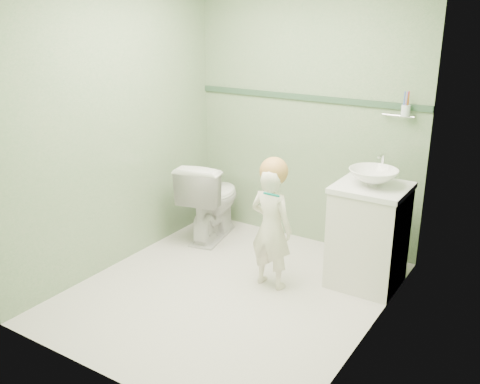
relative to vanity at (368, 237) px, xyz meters
The scene contains 12 objects.
ground 1.16m from the vanity, 140.19° to the right, with size 2.50×2.50×0.00m, color silver.
room_shell 1.35m from the vanity, 140.19° to the right, with size 2.50×2.54×2.40m.
trim_stripe 1.38m from the vanity, 147.36° to the left, with size 2.20×0.02×0.05m, color #32523B.
vanity is the anchor object (origin of this frame).
counter 0.41m from the vanity, ahead, with size 0.54×0.52×0.04m, color white.
basin 0.49m from the vanity, ahead, with size 0.37×0.37×0.13m, color white.
faucet 0.60m from the vanity, 90.00° to the left, with size 0.03×0.13×0.18m.
cup_holder 1.05m from the vanity, 83.68° to the left, with size 0.26×0.07×0.21m.
toilet 1.58m from the vanity, behind, with size 0.43×0.75×0.77m, color white.
toddler 0.77m from the vanity, 145.47° to the right, with size 0.36×0.23×0.98m, color white.
hair_cap 0.93m from the vanity, 147.05° to the right, with size 0.22×0.22×0.22m, color #BC8645.
teal_toothbrush 0.90m from the vanity, 135.07° to the right, with size 0.11×0.13×0.08m.
Camera 1 is at (2.06, -3.07, 2.10)m, focal length 39.99 mm.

